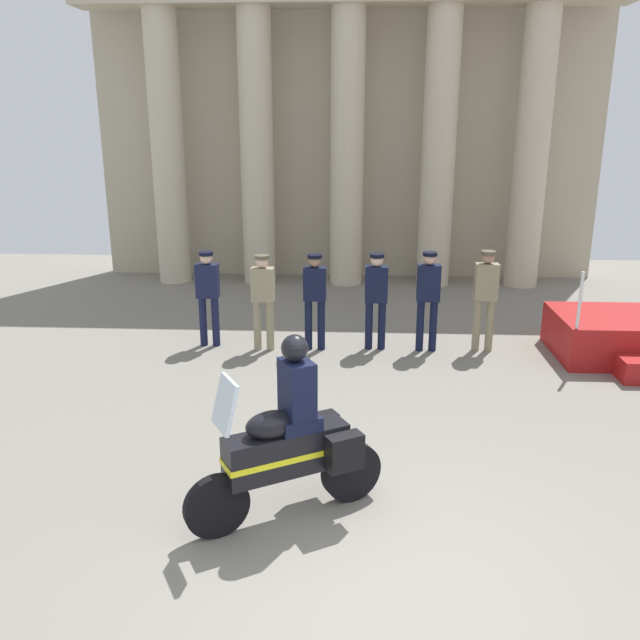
# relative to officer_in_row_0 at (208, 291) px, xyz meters

# --- Properties ---
(ground_plane) EXTENTS (28.00, 28.00, 0.00)m
(ground_plane) POSITION_rel_officer_in_row_0_xyz_m (2.82, -6.13, -0.99)
(ground_plane) COLOR gray
(colonnade_backdrop) EXTENTS (12.09, 1.62, 7.62)m
(colonnade_backdrop) POSITION_rel_officer_in_row_0_xyz_m (2.30, 5.30, 2.86)
(colonnade_backdrop) COLOR #B6AB91
(colonnade_backdrop) RESTS_ON ground_plane
(officer_in_row_0) EXTENTS (0.38, 0.24, 1.67)m
(officer_in_row_0) POSITION_rel_officer_in_row_0_xyz_m (0.00, 0.00, 0.00)
(officer_in_row_0) COLOR #141938
(officer_in_row_0) RESTS_ON ground_plane
(officer_in_row_1) EXTENTS (0.38, 0.24, 1.65)m
(officer_in_row_1) POSITION_rel_officer_in_row_0_xyz_m (0.98, -0.17, -0.01)
(officer_in_row_1) COLOR gray
(officer_in_row_1) RESTS_ON ground_plane
(officer_in_row_2) EXTENTS (0.38, 0.24, 1.66)m
(officer_in_row_2) POSITION_rel_officer_in_row_0_xyz_m (1.85, -0.11, -0.00)
(officer_in_row_2) COLOR black
(officer_in_row_2) RESTS_ON ground_plane
(officer_in_row_3) EXTENTS (0.38, 0.24, 1.67)m
(officer_in_row_3) POSITION_rel_officer_in_row_0_xyz_m (2.88, -0.03, -0.00)
(officer_in_row_3) COLOR black
(officer_in_row_3) RESTS_ON ground_plane
(officer_in_row_4) EXTENTS (0.38, 0.24, 1.72)m
(officer_in_row_4) POSITION_rel_officer_in_row_0_xyz_m (3.75, -0.08, 0.03)
(officer_in_row_4) COLOR black
(officer_in_row_4) RESTS_ON ground_plane
(officer_in_row_5) EXTENTS (0.38, 0.24, 1.74)m
(officer_in_row_5) POSITION_rel_officer_in_row_0_xyz_m (4.71, -0.02, 0.04)
(officer_in_row_5) COLOR #847A5B
(officer_in_row_5) RESTS_ON ground_plane
(motorcycle_with_rider) EXTENTS (1.88, 1.20, 1.90)m
(motorcycle_with_rider) POSITION_rel_officer_in_row_0_xyz_m (1.94, -5.13, -0.19)
(motorcycle_with_rider) COLOR black
(motorcycle_with_rider) RESTS_ON ground_plane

